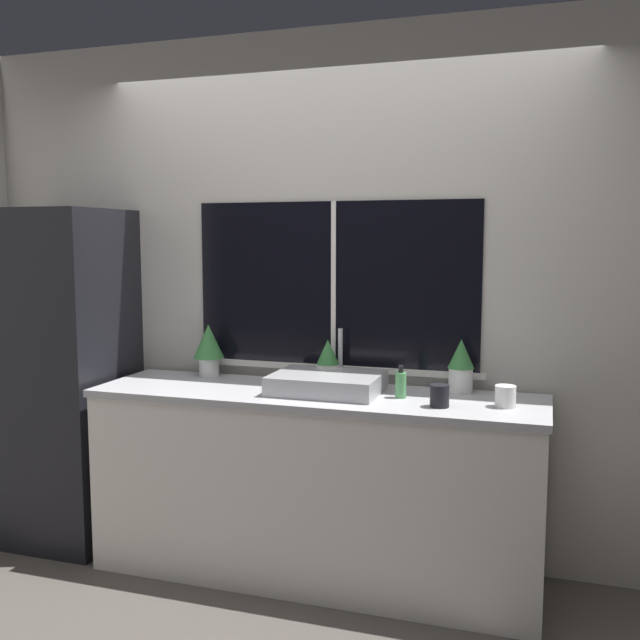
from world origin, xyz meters
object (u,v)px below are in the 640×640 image
at_px(sink, 327,383).
at_px(potted_plant_center, 328,362).
at_px(mug_white, 505,396).
at_px(refrigerator, 65,376).
at_px(potted_plant_left, 209,346).
at_px(mug_black, 440,396).
at_px(soap_bottle, 401,384).
at_px(potted_plant_right, 461,365).

relative_size(sink, potted_plant_center, 2.26).
relative_size(potted_plant_center, mug_white, 2.38).
distance_m(sink, mug_white, 0.83).
distance_m(refrigerator, potted_plant_left, 0.83).
bearing_deg(mug_white, mug_black, -162.36).
bearing_deg(potted_plant_center, refrigerator, -173.44).
bearing_deg(mug_black, potted_plant_center, 151.69).
distance_m(soap_bottle, mug_black, 0.24).
xyz_separation_m(refrigerator, soap_bottle, (1.87, -0.04, 0.08)).
height_order(potted_plant_left, mug_white, potted_plant_left).
bearing_deg(potted_plant_right, sink, -162.47).
bearing_deg(mug_white, potted_plant_center, 164.67).
bearing_deg(mug_white, potted_plant_left, 171.12).
relative_size(potted_plant_center, potted_plant_right, 0.88).
height_order(potted_plant_left, potted_plant_right, potted_plant_left).
relative_size(potted_plant_left, mug_white, 2.93).
bearing_deg(soap_bottle, refrigerator, 178.92).
xyz_separation_m(potted_plant_center, mug_black, (0.61, -0.33, -0.06)).
distance_m(refrigerator, potted_plant_center, 1.47).
relative_size(potted_plant_center, mug_black, 2.30).
bearing_deg(soap_bottle, sink, 178.28).
relative_size(refrigerator, potted_plant_center, 7.96).
height_order(potted_plant_left, soap_bottle, potted_plant_left).
xyz_separation_m(potted_plant_center, potted_plant_right, (0.66, 0.00, 0.02)).
bearing_deg(sink, mug_black, -13.86).
height_order(mug_black, mug_white, mug_black).
bearing_deg(potted_plant_right, refrigerator, -175.48).
height_order(potted_plant_center, potted_plant_right, potted_plant_right).
bearing_deg(mug_white, soap_bottle, 175.18).
bearing_deg(potted_plant_center, potted_plant_right, 0.00).
bearing_deg(potted_plant_left, sink, -14.89).
relative_size(sink, potted_plant_right, 2.00).
bearing_deg(refrigerator, sink, -0.93).
bearing_deg(refrigerator, potted_plant_center, 6.56).
relative_size(refrigerator, potted_plant_right, 7.03).
bearing_deg(potted_plant_center, sink, -74.07).
height_order(sink, potted_plant_center, sink).
bearing_deg(sink, mug_white, -3.48).
xyz_separation_m(refrigerator, sink, (1.51, -0.02, 0.06)).
bearing_deg(mug_white, potted_plant_right, 132.48).
bearing_deg(potted_plant_center, mug_white, -15.33).
bearing_deg(soap_bottle, mug_black, -32.66).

